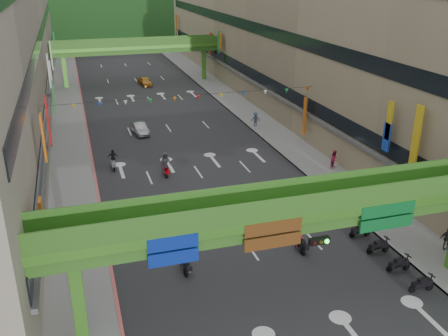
# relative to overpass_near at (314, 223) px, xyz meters

# --- Properties ---
(road_slab) EXTENTS (18.00, 140.00, 0.02)m
(road_slab) POSITION_rel_overpass_near_xyz_m (-0.93, 44.62, -5.20)
(road_slab) COLOR #28282B
(road_slab) RESTS_ON ground
(sidewalk_left) EXTENTS (4.00, 140.00, 0.15)m
(sidewalk_left) POSITION_rel_overpass_near_xyz_m (-11.93, 44.62, -5.13)
(sidewalk_left) COLOR gray
(sidewalk_left) RESTS_ON ground
(sidewalk_right) EXTENTS (4.00, 140.00, 0.15)m
(sidewalk_right) POSITION_rel_overpass_near_xyz_m (10.07, 44.62, -5.13)
(sidewalk_right) COLOR gray
(sidewalk_right) RESTS_ON ground
(curb_left) EXTENTS (0.20, 140.00, 0.18)m
(curb_left) POSITION_rel_overpass_near_xyz_m (-10.03, 44.62, -5.12)
(curb_left) COLOR #CC5959
(curb_left) RESTS_ON ground
(curb_right) EXTENTS (0.20, 140.00, 0.18)m
(curb_right) POSITION_rel_overpass_near_xyz_m (8.17, 44.62, -5.12)
(curb_right) COLOR gray
(curb_right) RESTS_ON ground
(building_row_right) EXTENTS (12.80, 95.00, 19.00)m
(building_row_right) POSITION_rel_overpass_near_xyz_m (18.00, 44.62, 4.25)
(building_row_right) COLOR gray
(building_row_right) RESTS_ON ground
(overpass_near) EXTENTS (28.00, 12.27, 7.10)m
(overpass_near) POSITION_rel_overpass_near_xyz_m (0.00, 0.00, 0.00)
(overpass_near) COLOR #4C9E2D
(overpass_near) RESTS_ON ground
(overpass_far) EXTENTS (28.00, 2.20, 7.10)m
(overpass_far) POSITION_rel_overpass_near_xyz_m (-0.93, 59.62, 0.20)
(overpass_far) COLOR #4C9E2D
(overpass_far) RESTS_ON ground
(hill_left) EXTENTS (168.00, 140.00, 112.00)m
(hill_left) POSITION_rel_overpass_near_xyz_m (-15.93, 154.62, -5.21)
(hill_left) COLOR #1C4419
(hill_left) RESTS_ON ground
(hill_right) EXTENTS (208.00, 176.00, 128.00)m
(hill_right) POSITION_rel_overpass_near_xyz_m (24.07, 174.62, -5.21)
(hill_right) COLOR #1C4419
(hill_right) RESTS_ON ground
(bunting_string) EXTENTS (26.00, 0.36, 0.47)m
(bunting_string) POSITION_rel_overpass_near_xyz_m (-0.93, 24.62, 0.75)
(bunting_string) COLOR black
(bunting_string) RESTS_ON ground
(scooter_rider_near) EXTENTS (0.72, 1.59, 1.99)m
(scooter_rider_near) POSITION_rel_overpass_near_xyz_m (-5.67, 5.29, -4.29)
(scooter_rider_near) COLOR black
(scooter_rider_near) RESTS_ON ground
(scooter_rider_mid) EXTENTS (0.97, 1.58, 2.08)m
(scooter_rider_mid) POSITION_rel_overpass_near_xyz_m (2.14, 5.41, -4.13)
(scooter_rider_mid) COLOR black
(scooter_rider_mid) RESTS_ON ground
(scooter_rider_left) EXTENTS (0.94, 1.60, 1.96)m
(scooter_rider_left) POSITION_rel_overpass_near_xyz_m (-8.24, 23.57, -4.23)
(scooter_rider_left) COLOR #97979F
(scooter_rider_left) RESTS_ON ground
(scooter_rider_far) EXTENTS (0.94, 1.60, 2.22)m
(scooter_rider_far) POSITION_rel_overpass_near_xyz_m (-3.93, 20.62, -4.07)
(scooter_rider_far) COLOR #910107
(scooter_rider_far) RESTS_ON ground
(parked_scooter_row) EXTENTS (1.60, 11.58, 1.08)m
(parked_scooter_row) POSITION_rel_overpass_near_xyz_m (6.87, 4.82, -4.68)
(parked_scooter_row) COLOR black
(parked_scooter_row) RESTS_ON ground
(car_silver) EXTENTS (1.73, 3.87, 1.23)m
(car_silver) POSITION_rel_overpass_near_xyz_m (-4.38, 33.42, -4.59)
(car_silver) COLOR #ACADB4
(car_silver) RESTS_ON ground
(car_yellow) EXTENTS (2.12, 4.13, 1.34)m
(car_yellow) POSITION_rel_overpass_near_xyz_m (-0.04, 57.82, -4.53)
(car_yellow) COLOR gold
(car_yellow) RESTS_ON ground
(pedestrian_red) EXTENTS (1.04, 0.99, 1.69)m
(pedestrian_red) POSITION_rel_overpass_near_xyz_m (11.27, 17.65, -4.36)
(pedestrian_red) COLOR #AA1D42
(pedestrian_red) RESTS_ON ground
(pedestrian_dark) EXTENTS (0.99, 0.66, 1.56)m
(pedestrian_dark) POSITION_rel_overpass_near_xyz_m (11.27, 2.62, -4.43)
(pedestrian_dark) COLOR #222129
(pedestrian_dark) RESTS_ON ground
(pedestrian_blue) EXTENTS (0.91, 0.72, 1.70)m
(pedestrian_blue) POSITION_rel_overpass_near_xyz_m (8.87, 31.98, -4.36)
(pedestrian_blue) COLOR #313D53
(pedestrian_blue) RESTS_ON ground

